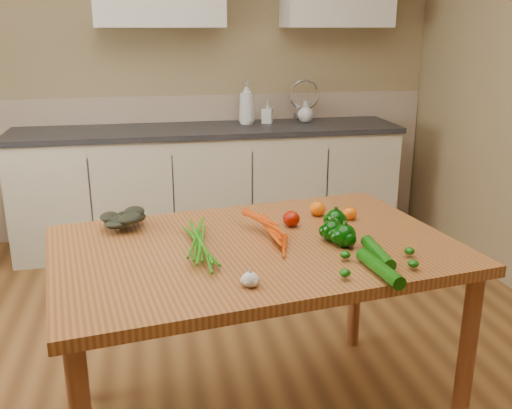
{
  "coord_description": "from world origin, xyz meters",
  "views": [
    {
      "loc": [
        -0.23,
        -1.97,
        1.61
      ],
      "look_at": [
        0.2,
        0.28,
        0.89
      ],
      "focal_mm": 40.0,
      "sensor_mm": 36.0,
      "label": 1
    }
  ],
  "objects_px": {
    "pepper_b": "(336,220)",
    "zucchini_b": "(380,268)",
    "zucchini_a": "(378,253)",
    "carrot_bunch": "(249,234)",
    "pepper_c": "(345,236)",
    "pepper_a": "(332,231)",
    "soap_bottle_c": "(306,112)",
    "table": "(255,266)",
    "tomato_a": "(291,219)",
    "soap_bottle_a": "(247,103)",
    "tomato_c": "(350,213)",
    "soap_bottle_b": "(267,112)",
    "leafy_greens": "(123,217)",
    "garlic_bulb": "(250,279)",
    "tomato_b": "(318,209)"
  },
  "relations": [
    {
      "from": "pepper_c",
      "to": "pepper_a",
      "type": "bearing_deg",
      "value": 113.18
    },
    {
      "from": "leafy_greens",
      "to": "soap_bottle_c",
      "type": "bearing_deg",
      "value": 56.4
    },
    {
      "from": "carrot_bunch",
      "to": "tomato_c",
      "type": "xyz_separation_m",
      "value": [
        0.48,
        0.19,
        -0.01
      ]
    },
    {
      "from": "soap_bottle_b",
      "to": "pepper_b",
      "type": "bearing_deg",
      "value": 108.86
    },
    {
      "from": "table",
      "to": "leafy_greens",
      "type": "height_order",
      "value": "leafy_greens"
    },
    {
      "from": "leafy_greens",
      "to": "soap_bottle_b",
      "type": "bearing_deg",
      "value": 62.84
    },
    {
      "from": "pepper_a",
      "to": "zucchini_b",
      "type": "relative_size",
      "value": 0.33
    },
    {
      "from": "garlic_bulb",
      "to": "zucchini_b",
      "type": "bearing_deg",
      "value": 0.96
    },
    {
      "from": "tomato_b",
      "to": "tomato_c",
      "type": "height_order",
      "value": "tomato_b"
    },
    {
      "from": "pepper_b",
      "to": "zucchini_b",
      "type": "xyz_separation_m",
      "value": [
        0.0,
        -0.45,
        -0.02
      ]
    },
    {
      "from": "soap_bottle_a",
      "to": "tomato_a",
      "type": "bearing_deg",
      "value": 84.95
    },
    {
      "from": "pepper_b",
      "to": "zucchini_a",
      "type": "height_order",
      "value": "pepper_b"
    },
    {
      "from": "pepper_b",
      "to": "tomato_c",
      "type": "xyz_separation_m",
      "value": [
        0.1,
        0.11,
        -0.01
      ]
    },
    {
      "from": "soap_bottle_a",
      "to": "zucchini_b",
      "type": "xyz_separation_m",
      "value": [
        -0.01,
        -2.6,
        -0.22
      ]
    },
    {
      "from": "table",
      "to": "soap_bottle_c",
      "type": "bearing_deg",
      "value": 61.2
    },
    {
      "from": "table",
      "to": "soap_bottle_b",
      "type": "distance_m",
      "value": 2.33
    },
    {
      "from": "pepper_a",
      "to": "soap_bottle_b",
      "type": "bearing_deg",
      "value": 84.37
    },
    {
      "from": "pepper_a",
      "to": "pepper_b",
      "type": "xyz_separation_m",
      "value": [
        0.05,
        0.12,
        0.0
      ]
    },
    {
      "from": "tomato_a",
      "to": "soap_bottle_a",
      "type": "bearing_deg",
      "value": 85.12
    },
    {
      "from": "carrot_bunch",
      "to": "tomato_c",
      "type": "height_order",
      "value": "carrot_bunch"
    },
    {
      "from": "tomato_b",
      "to": "zucchini_a",
      "type": "distance_m",
      "value": 0.52
    },
    {
      "from": "garlic_bulb",
      "to": "pepper_b",
      "type": "distance_m",
      "value": 0.64
    },
    {
      "from": "soap_bottle_a",
      "to": "leafy_greens",
      "type": "bearing_deg",
      "value": 66.32
    },
    {
      "from": "carrot_bunch",
      "to": "pepper_c",
      "type": "relative_size",
      "value": 3.23
    },
    {
      "from": "tomato_a",
      "to": "zucchini_b",
      "type": "height_order",
      "value": "tomato_a"
    },
    {
      "from": "soap_bottle_c",
      "to": "zucchini_a",
      "type": "relative_size",
      "value": 0.65
    },
    {
      "from": "pepper_c",
      "to": "zucchini_b",
      "type": "distance_m",
      "value": 0.27
    },
    {
      "from": "zucchini_a",
      "to": "zucchini_b",
      "type": "xyz_separation_m",
      "value": [
        -0.05,
        -0.13,
        0.0
      ]
    },
    {
      "from": "soap_bottle_b",
      "to": "leafy_greens",
      "type": "distance_m",
      "value": 2.24
    },
    {
      "from": "leafy_greens",
      "to": "tomato_b",
      "type": "relative_size",
      "value": 3.08
    },
    {
      "from": "tomato_a",
      "to": "zucchini_a",
      "type": "height_order",
      "value": "tomato_a"
    },
    {
      "from": "soap_bottle_a",
      "to": "leafy_greens",
      "type": "height_order",
      "value": "soap_bottle_a"
    },
    {
      "from": "soap_bottle_c",
      "to": "tomato_a",
      "type": "distance_m",
      "value": 2.18
    },
    {
      "from": "soap_bottle_b",
      "to": "tomato_a",
      "type": "height_order",
      "value": "soap_bottle_b"
    },
    {
      "from": "soap_bottle_b",
      "to": "pepper_b",
      "type": "height_order",
      "value": "soap_bottle_b"
    },
    {
      "from": "tomato_c",
      "to": "tomato_a",
      "type": "bearing_deg",
      "value": -172.72
    },
    {
      "from": "carrot_bunch",
      "to": "pepper_a",
      "type": "height_order",
      "value": "pepper_a"
    },
    {
      "from": "leafy_greens",
      "to": "pepper_b",
      "type": "height_order",
      "value": "leafy_greens"
    },
    {
      "from": "pepper_b",
      "to": "pepper_c",
      "type": "xyz_separation_m",
      "value": [
        -0.03,
        -0.19,
        0.0
      ]
    },
    {
      "from": "leafy_greens",
      "to": "pepper_c",
      "type": "relative_size",
      "value": 2.48
    },
    {
      "from": "soap_bottle_c",
      "to": "carrot_bunch",
      "type": "bearing_deg",
      "value": -167.7
    },
    {
      "from": "table",
      "to": "zucchini_a",
      "type": "xyz_separation_m",
      "value": [
        0.4,
        -0.22,
        0.11
      ]
    },
    {
      "from": "pepper_c",
      "to": "soap_bottle_c",
      "type": "bearing_deg",
      "value": 77.96
    },
    {
      "from": "pepper_a",
      "to": "soap_bottle_c",
      "type": "bearing_deg",
      "value": 76.96
    },
    {
      "from": "carrot_bunch",
      "to": "garlic_bulb",
      "type": "relative_size",
      "value": 4.84
    },
    {
      "from": "zucchini_a",
      "to": "leafy_greens",
      "type": "bearing_deg",
      "value": 151.72
    },
    {
      "from": "soap_bottle_c",
      "to": "carrot_bunch",
      "type": "xyz_separation_m",
      "value": [
        -0.85,
        -2.24,
        -0.13
      ]
    },
    {
      "from": "leafy_greens",
      "to": "tomato_a",
      "type": "distance_m",
      "value": 0.69
    },
    {
      "from": "table",
      "to": "tomato_a",
      "type": "xyz_separation_m",
      "value": [
        0.19,
        0.17,
        0.12
      ]
    },
    {
      "from": "soap_bottle_b",
      "to": "zucchini_a",
      "type": "distance_m",
      "value": 2.49
    }
  ]
}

